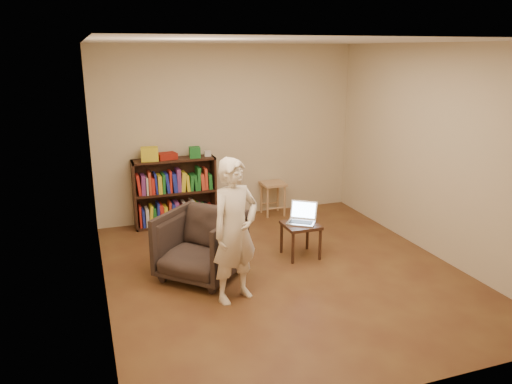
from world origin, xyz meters
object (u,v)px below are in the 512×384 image
object	(u,v)px
side_table	(301,229)
laptop	(302,218)
armchair	(200,245)
stool	(273,189)
person	(235,231)
bookshelf	(175,196)

from	to	relation	value
side_table	laptop	size ratio (longest dim) A/B	0.93
armchair	laptop	world-z (taller)	armchair
armchair	stool	bearing A→B (deg)	93.41
stool	person	xyz separation A→B (m)	(-1.37, -2.45, 0.33)
stool	side_table	size ratio (longest dim) A/B	1.21
stool	person	size ratio (longest dim) A/B	0.34
stool	laptop	size ratio (longest dim) A/B	1.12
side_table	person	world-z (taller)	person
bookshelf	person	xyz separation A→B (m)	(0.16, -2.52, 0.31)
bookshelf	armchair	distance (m)	1.89
armchair	person	world-z (taller)	person
laptop	person	size ratio (longest dim) A/B	0.31
bookshelf	armchair	bearing A→B (deg)	-91.89
armchair	laptop	bearing A→B (deg)	54.05
stool	armchair	distance (m)	2.42
side_table	laptop	distance (m)	0.15
laptop	bookshelf	bearing A→B (deg)	163.84
bookshelf	side_table	size ratio (longest dim) A/B	2.79
bookshelf	laptop	size ratio (longest dim) A/B	2.59
armchair	bookshelf	bearing A→B (deg)	132.64
person	laptop	bearing A→B (deg)	16.35
bookshelf	stool	distance (m)	1.53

